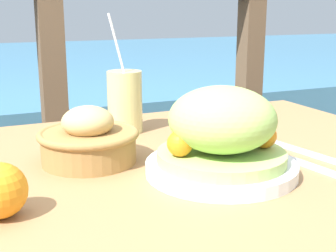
% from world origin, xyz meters
% --- Properties ---
extents(patio_table, '(1.18, 0.76, 0.73)m').
position_xyz_m(patio_table, '(0.00, 0.00, 0.63)').
color(patio_table, '#997047').
rests_on(patio_table, ground_plane).
extents(railing_fence, '(2.80, 0.08, 1.12)m').
position_xyz_m(railing_fence, '(-0.00, 0.70, 0.76)').
color(railing_fence, brown).
rests_on(railing_fence, ground_plane).
extents(salad_plate, '(0.24, 0.24, 0.14)m').
position_xyz_m(salad_plate, '(0.12, -0.08, 0.79)').
color(salad_plate, silver).
rests_on(salad_plate, patio_table).
extents(drink_glass, '(0.07, 0.07, 0.25)m').
position_xyz_m(drink_glass, '(0.06, 0.23, 0.80)').
color(drink_glass, '#DBCC7F').
rests_on(drink_glass, patio_table).
extents(bread_basket, '(0.17, 0.17, 0.10)m').
position_xyz_m(bread_basket, '(-0.06, 0.07, 0.77)').
color(bread_basket, olive).
rests_on(bread_basket, patio_table).
extents(fork, '(0.04, 0.18, 0.00)m').
position_xyz_m(fork, '(0.27, -0.10, 0.73)').
color(fork, silver).
rests_on(fork, patio_table).
extents(knife, '(0.05, 0.18, 0.00)m').
position_xyz_m(knife, '(0.31, -0.05, 0.73)').
color(knife, silver).
rests_on(knife, patio_table).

